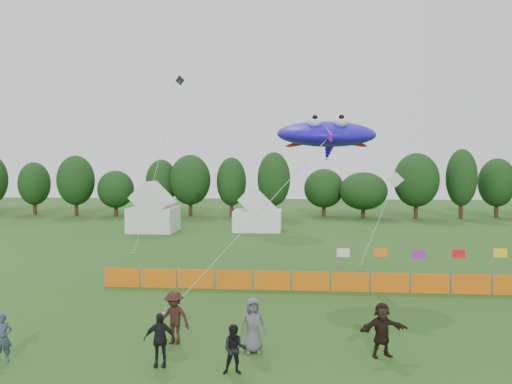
# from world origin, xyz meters

# --- Properties ---
(ground) EXTENTS (160.00, 160.00, 0.00)m
(ground) POSITION_xyz_m (0.00, 0.00, 0.00)
(ground) COLOR #234C16
(ground) RESTS_ON ground
(treeline) EXTENTS (104.57, 8.78, 8.36)m
(treeline) POSITION_xyz_m (1.61, 44.93, 4.18)
(treeline) COLOR #382314
(treeline) RESTS_ON ground
(tent_left) EXTENTS (4.42, 4.42, 3.90)m
(tent_left) POSITION_xyz_m (-12.12, 30.30, 1.97)
(tent_left) COLOR silver
(tent_left) RESTS_ON ground
(tent_right) EXTENTS (4.72, 3.78, 3.34)m
(tent_right) POSITION_xyz_m (-1.99, 31.63, 1.68)
(tent_right) COLOR white
(tent_right) RESTS_ON ground
(barrier_fence) EXTENTS (21.90, 0.06, 1.00)m
(barrier_fence) POSITION_xyz_m (2.65, 8.15, 0.50)
(barrier_fence) COLOR #DC600C
(barrier_fence) RESTS_ON ground
(flag_row) EXTENTS (10.73, 0.70, 2.18)m
(flag_row) POSITION_xyz_m (9.14, 9.09, 1.40)
(flag_row) COLOR gray
(flag_row) RESTS_ON ground
(spectator_a) EXTENTS (0.68, 0.55, 1.62)m
(spectator_a) POSITION_xyz_m (-7.64, -2.10, 0.81)
(spectator_a) COLOR #2E3C4D
(spectator_a) RESTS_ON ground
(spectator_b) EXTENTS (0.80, 0.65, 1.54)m
(spectator_b) POSITION_xyz_m (0.04, -2.38, 0.77)
(spectator_b) COLOR black
(spectator_b) RESTS_ON ground
(spectator_c) EXTENTS (1.40, 1.06, 1.92)m
(spectator_c) POSITION_xyz_m (-2.47, 0.04, 0.96)
(spectator_c) COLOR black
(spectator_c) RESTS_ON ground
(spectator_d) EXTENTS (1.06, 0.54, 1.73)m
(spectator_d) POSITION_xyz_m (-2.44, -1.98, 0.86)
(spectator_d) COLOR black
(spectator_d) RESTS_ON ground
(spectator_e) EXTENTS (1.05, 0.82, 1.89)m
(spectator_e) POSITION_xyz_m (0.43, -0.52, 0.95)
(spectator_e) COLOR #535258
(spectator_e) RESTS_ON ground
(spectator_f) EXTENTS (1.78, 1.00, 1.83)m
(spectator_f) POSITION_xyz_m (4.81, -0.57, 0.92)
(spectator_f) COLOR black
(spectator_f) RESTS_ON ground
(stingray_kite) EXTENTS (10.39, 14.26, 9.16)m
(stingray_kite) POSITION_xyz_m (3.55, 10.64, 8.15)
(stingray_kite) COLOR #2410EE
(stingray_kite) RESTS_ON ground
(small_kite_white) EXTENTS (4.36, 7.67, 6.00)m
(small_kite_white) POSITION_xyz_m (8.63, 20.39, 3.94)
(small_kite_white) COLOR white
(small_kite_white) RESTS_ON ground
(small_kite_dark) EXTENTS (2.78, 5.80, 13.91)m
(small_kite_dark) POSITION_xyz_m (-8.73, 21.15, 7.71)
(small_kite_dark) COLOR black
(small_kite_dark) RESTS_ON ground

